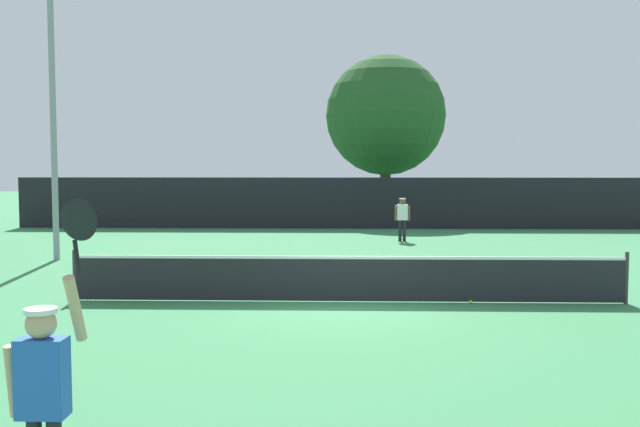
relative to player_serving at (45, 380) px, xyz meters
The scene contains 11 objects.
ground_plane 9.48m from the player_serving, 74.81° to the left, with size 120.00×120.00×0.00m, color #387F4C.
tennis_net 9.43m from the player_serving, 74.81° to the left, with size 11.52×0.08×1.07m.
perimeter_fence 26.12m from the player_serving, 84.58° to the left, with size 29.47×0.12×2.28m, color black.
player_serving is the anchor object (origin of this frame).
player_receiving 21.24m from the player_serving, 77.49° to the left, with size 0.57×0.24×1.61m.
tennis_ball 10.37m from the player_serving, 60.93° to the left, with size 0.07×0.07×0.07m, color #CCE033.
light_pole 16.87m from the player_serving, 112.05° to the left, with size 1.18×0.28×8.14m.
large_tree 32.24m from the player_serving, 81.66° to the left, with size 6.24×6.24×8.54m.
parked_car_near 33.72m from the player_serving, 91.79° to the left, with size 2.26×4.35×1.69m.
parked_car_mid 34.17m from the player_serving, 83.33° to the left, with size 2.02×4.25×1.69m.
parked_car_far 35.45m from the player_serving, 76.24° to the left, with size 1.93×4.22×1.69m.
Camera 1 is at (-0.12, -14.46, 2.85)m, focal length 39.50 mm.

